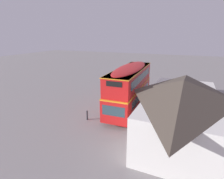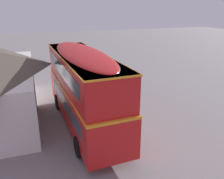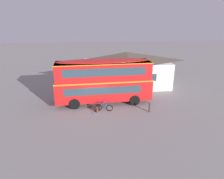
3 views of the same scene
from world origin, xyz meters
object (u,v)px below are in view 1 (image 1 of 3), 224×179
double_decker_bus (130,86)px  backpack_on_ground (114,101)px  touring_bicycle (113,102)px  kerb_bollard (87,115)px  water_bottle_blue_sports (111,101)px

double_decker_bus → backpack_on_ground: (-0.97, -2.26, -2.38)m
touring_bicycle → kerb_bollard: bearing=-10.7°
kerb_bollard → touring_bicycle: bearing=169.3°
backpack_on_ground → water_bottle_blue_sports: bearing=-111.8°
touring_bicycle → backpack_on_ground: (-0.72, -0.15, -0.11)m
touring_bicycle → kerb_bollard: size_ratio=1.77×
touring_bicycle → backpack_on_ground: size_ratio=3.33×
double_decker_bus → kerb_bollard: size_ratio=10.50×
double_decker_bus → touring_bicycle: size_ratio=5.93×
water_bottle_blue_sports → backpack_on_ground: bearing=68.2°
backpack_on_ground → water_bottle_blue_sports: (-0.21, -0.53, -0.15)m
water_bottle_blue_sports → kerb_bollard: bearing=-1.8°
touring_bicycle → kerb_bollard: 4.55m
touring_bicycle → water_bottle_blue_sports: size_ratio=7.06×
touring_bicycle → water_bottle_blue_sports: 1.18m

